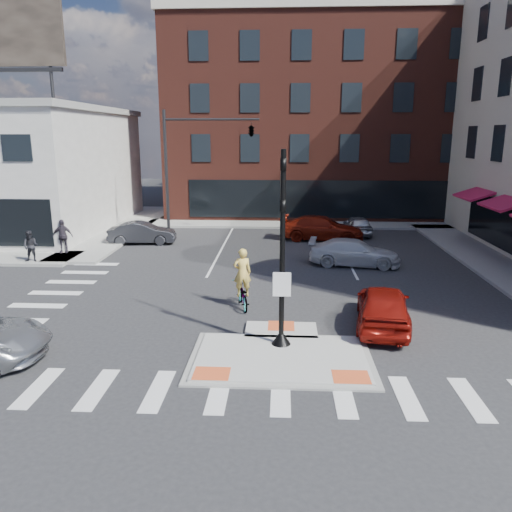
# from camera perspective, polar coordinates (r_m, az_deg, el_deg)

# --- Properties ---
(ground) EXTENTS (120.00, 120.00, 0.00)m
(ground) POSITION_cam_1_polar(r_m,az_deg,el_deg) (15.56, 2.87, -10.98)
(ground) COLOR #28282B
(ground) RESTS_ON ground
(refuge_island) EXTENTS (5.40, 4.65, 0.13)m
(refuge_island) POSITION_cam_1_polar(r_m,az_deg,el_deg) (15.31, 2.87, -11.21)
(refuge_island) COLOR gray
(refuge_island) RESTS_ON ground
(sidewalk_nw) EXTENTS (23.50, 20.50, 0.15)m
(sidewalk_nw) POSITION_cam_1_polar(r_m,az_deg,el_deg) (34.45, -26.15, 1.59)
(sidewalk_nw) COLOR gray
(sidewalk_nw) RESTS_ON ground
(sidewalk_e) EXTENTS (3.00, 24.00, 0.15)m
(sidewalk_e) POSITION_cam_1_polar(r_m,az_deg,el_deg) (27.23, 26.33, -1.36)
(sidewalk_e) COLOR gray
(sidewalk_e) RESTS_ON ground
(sidewalk_n) EXTENTS (26.00, 3.00, 0.15)m
(sidewalk_n) POSITION_cam_1_polar(r_m,az_deg,el_deg) (36.83, 7.67, 3.59)
(sidewalk_n) COLOR gray
(sidewalk_n) RESTS_ON ground
(building_n) EXTENTS (24.40, 18.40, 15.50)m
(building_n) POSITION_cam_1_polar(r_m,az_deg,el_deg) (46.24, 6.99, 15.28)
(building_n) COLOR #56231B
(building_n) RESTS_ON ground
(building_far_left) EXTENTS (10.00, 12.00, 10.00)m
(building_far_left) POSITION_cam_1_polar(r_m,az_deg,el_deg) (66.27, -0.46, 12.47)
(building_far_left) COLOR slate
(building_far_left) RESTS_ON ground
(building_far_right) EXTENTS (12.00, 12.00, 12.00)m
(building_far_right) POSITION_cam_1_polar(r_m,az_deg,el_deg) (68.73, 10.82, 13.12)
(building_far_right) COLOR brown
(building_far_right) RESTS_ON ground
(signal_pole) EXTENTS (0.60, 0.60, 5.98)m
(signal_pole) POSITION_cam_1_polar(r_m,az_deg,el_deg) (15.11, 2.98, -2.20)
(signal_pole) COLOR black
(signal_pole) RESTS_ON refuge_island
(mast_arm_signal) EXTENTS (6.10, 2.24, 8.00)m
(mast_arm_signal) POSITION_cam_1_polar(r_m,az_deg,el_deg) (32.32, -3.22, 13.22)
(mast_arm_signal) COLOR black
(mast_arm_signal) RESTS_ON ground
(red_sedan) EXTENTS (2.42, 4.59, 1.49)m
(red_sedan) POSITION_cam_1_polar(r_m,az_deg,el_deg) (17.79, 14.33, -5.58)
(red_sedan) COLOR maroon
(red_sedan) RESTS_ON ground
(white_pickup) EXTENTS (4.77, 2.47, 1.32)m
(white_pickup) POSITION_cam_1_polar(r_m,az_deg,el_deg) (25.78, 11.18, 0.39)
(white_pickup) COLOR silver
(white_pickup) RESTS_ON ground
(bg_car_dark) EXTENTS (4.14, 1.80, 1.32)m
(bg_car_dark) POSITION_cam_1_polar(r_m,az_deg,el_deg) (31.11, -12.88, 2.59)
(bg_car_dark) COLOR #27282C
(bg_car_dark) RESTS_ON ground
(bg_car_silver) EXTENTS (1.72, 3.79, 1.26)m
(bg_car_silver) POSITION_cam_1_polar(r_m,az_deg,el_deg) (33.78, 11.52, 3.47)
(bg_car_silver) COLOR #B3B6BB
(bg_car_silver) RESTS_ON ground
(bg_car_red) EXTENTS (5.42, 2.80, 1.50)m
(bg_car_red) POSITION_cam_1_polar(r_m,az_deg,el_deg) (31.62, 7.54, 3.16)
(bg_car_red) COLOR maroon
(bg_car_red) RESTS_ON ground
(cyclist) EXTENTS (1.07, 1.97, 2.33)m
(cyclist) POSITION_cam_1_polar(r_m,az_deg,el_deg) (19.13, -1.56, -3.65)
(cyclist) COLOR #3F3F44
(cyclist) RESTS_ON ground
(pedestrian_a) EXTENTS (0.79, 0.63, 1.61)m
(pedestrian_a) POSITION_cam_1_polar(r_m,az_deg,el_deg) (27.86, -24.35, 1.03)
(pedestrian_a) COLOR black
(pedestrian_a) RESTS_ON sidewalk_nw
(pedestrian_b) EXTENTS (1.14, 0.61, 1.85)m
(pedestrian_b) POSITION_cam_1_polar(r_m,az_deg,el_deg) (29.26, -21.24, 2.12)
(pedestrian_b) COLOR #352E39
(pedestrian_b) RESTS_ON sidewalk_nw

